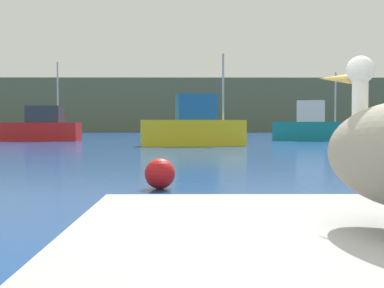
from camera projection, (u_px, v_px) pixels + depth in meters
The scene contains 5 objects.
hillside_backdrop at pixel (189, 107), 85.65m from camera, with size 140.00×17.89×8.07m, color #5B664C.
fishing_boat_teal at pixel (311, 126), 37.65m from camera, with size 5.71×2.97×4.91m.
fishing_boat_red at pixel (31, 128), 37.09m from camera, with size 7.45×2.18×5.64m.
fishing_boat_yellow at pixel (194, 127), 28.65m from camera, with size 5.89×2.62×5.13m.
mooring_buoy at pixel (160, 174), 9.69m from camera, with size 0.57×0.57×0.57m, color red.
Camera 1 is at (-0.10, -2.67, 1.22)m, focal length 48.44 mm.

